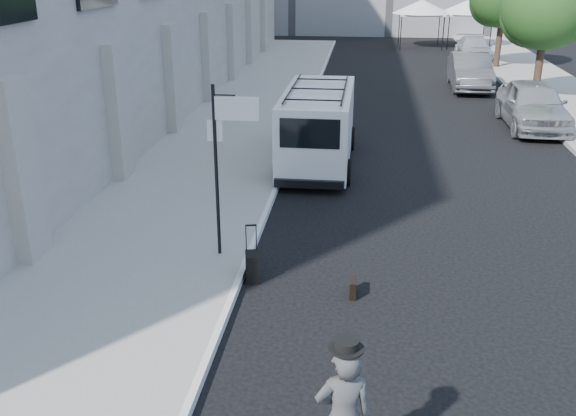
% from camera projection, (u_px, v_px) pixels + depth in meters
% --- Properties ---
extents(ground, '(120.00, 120.00, 0.00)m').
position_uv_depth(ground, '(338.00, 356.00, 10.11)').
color(ground, black).
rests_on(ground, ground).
extents(sidewalk_left, '(4.50, 48.00, 0.15)m').
position_uv_depth(sidewalk_left, '(248.00, 115.00, 25.34)').
color(sidewalk_left, gray).
rests_on(sidewalk_left, ground).
extents(sidewalk_right, '(4.00, 56.00, 0.15)m').
position_uv_depth(sidewalk_right, '(568.00, 102.00, 27.61)').
color(sidewalk_right, gray).
rests_on(sidewalk_right, ground).
extents(sign_pole, '(1.03, 0.07, 3.50)m').
position_uv_depth(sign_pole, '(227.00, 136.00, 12.36)').
color(sign_pole, black).
rests_on(sign_pole, sidewalk_left).
extents(tree_near, '(3.80, 3.83, 6.03)m').
position_uv_depth(tree_near, '(544.00, 7.00, 26.49)').
color(tree_near, black).
rests_on(tree_near, ground).
extents(tent_left, '(4.00, 4.00, 3.20)m').
position_uv_depth(tent_left, '(422.00, 7.00, 43.84)').
color(tent_left, black).
rests_on(tent_left, ground).
extents(tent_right, '(4.00, 4.00, 3.20)m').
position_uv_depth(tent_right, '(469.00, 7.00, 43.95)').
color(tent_right, black).
rests_on(tent_right, ground).
extents(briefcase, '(0.13, 0.44, 0.34)m').
position_uv_depth(briefcase, '(353.00, 287.00, 11.88)').
color(briefcase, black).
rests_on(briefcase, ground).
extents(suitcase, '(0.33, 0.44, 1.10)m').
position_uv_depth(suitcase, '(252.00, 267.00, 12.39)').
color(suitcase, black).
rests_on(suitcase, ground).
extents(cargo_van, '(2.16, 5.98, 2.25)m').
position_uv_depth(cargo_van, '(318.00, 126.00, 19.22)').
color(cargo_van, white).
rests_on(cargo_van, ground).
extents(parked_car_a, '(2.05, 5.04, 1.72)m').
position_uv_depth(parked_car_a, '(533.00, 105.00, 23.40)').
color(parked_car_a, '#929599').
rests_on(parked_car_a, ground).
extents(parked_car_b, '(1.88, 5.04, 1.64)m').
position_uv_depth(parked_car_b, '(470.00, 71.00, 30.43)').
color(parked_car_b, '#515258').
rests_on(parked_car_b, ground).
extents(parked_car_c, '(2.03, 4.84, 1.40)m').
position_uv_depth(parked_car_c, '(474.00, 49.00, 38.82)').
color(parked_car_c, '#B3B5BB').
rests_on(parked_car_c, ground).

